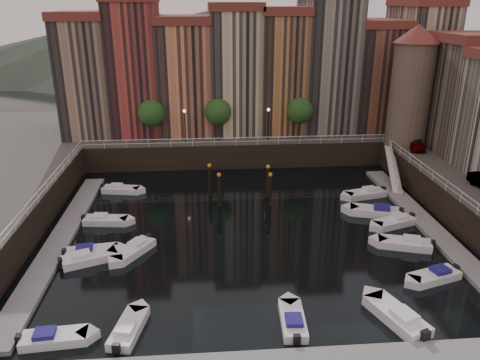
{
  "coord_description": "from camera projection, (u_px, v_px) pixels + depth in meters",
  "views": [
    {
      "loc": [
        -3.71,
        -37.45,
        19.11
      ],
      "look_at": [
        -0.45,
        4.0,
        3.17
      ],
      "focal_mm": 35.0,
      "sensor_mm": 36.0,
      "label": 1
    }
  ],
  "objects": [
    {
      "name": "railings",
      "position": [
        244.0,
        171.0,
        45.17
      ],
      "size": [
        36.08,
        34.04,
        0.52
      ],
      "color": "white",
      "rests_on": "ground"
    },
    {
      "name": "street_lamps",
      "position": [
        227.0,
        119.0,
        55.8
      ],
      "size": [
        10.36,
        0.36,
        4.18
      ],
      "color": "black",
      "rests_on": "quay_far"
    },
    {
      "name": "dock_left",
      "position": [
        61.0,
        239.0,
        39.8
      ],
      "size": [
        2.0,
        28.0,
        0.35
      ],
      "primitive_type": "cube",
      "color": "gray",
      "rests_on": "ground"
    },
    {
      "name": "boat_near_2",
      "position": [
        293.0,
        321.0,
        29.36
      ],
      "size": [
        1.72,
        4.15,
        0.94
      ],
      "rotation": [
        0.0,
        0.0,
        1.51
      ],
      "color": "white",
      "rests_on": "ground"
    },
    {
      "name": "gangway",
      "position": [
        393.0,
        167.0,
        51.85
      ],
      "size": [
        2.78,
        8.32,
        3.73
      ],
      "color": "white",
      "rests_on": "ground"
    },
    {
      "name": "boat_extra_82",
      "position": [
        134.0,
        250.0,
        37.78
      ],
      "size": [
        3.49,
        4.2,
        0.98
      ],
      "rotation": [
        0.0,
        0.0,
        4.13
      ],
      "color": "white",
      "rests_on": "ground"
    },
    {
      "name": "boat_left_3",
      "position": [
        105.0,
        220.0,
        42.85
      ],
      "size": [
        4.26,
        1.94,
        0.96
      ],
      "rotation": [
        0.0,
        0.0,
        -0.11
      ],
      "color": "white",
      "rests_on": "ground"
    },
    {
      "name": "mountains",
      "position": [
        220.0,
        41.0,
        141.67
      ],
      "size": [
        145.0,
        100.0,
        18.0
      ],
      "color": "#2D382D",
      "rests_on": "ground"
    },
    {
      "name": "boat_right_1",
      "position": [
        406.0,
        244.0,
        38.68
      ],
      "size": [
        4.58,
        2.8,
        1.03
      ],
      "rotation": [
        0.0,
        0.0,
        2.84
      ],
      "color": "white",
      "rests_on": "ground"
    },
    {
      "name": "ground",
      "position": [
        249.0,
        229.0,
        41.98
      ],
      "size": [
        200.0,
        200.0,
        0.0
      ],
      "primitive_type": "plane",
      "color": "black",
      "rests_on": "ground"
    },
    {
      "name": "car_a",
      "position": [
        416.0,
        144.0,
        53.82
      ],
      "size": [
        2.3,
        4.22,
        1.36
      ],
      "primitive_type": "imported",
      "rotation": [
        0.0,
        0.0,
        -0.18
      ],
      "color": "gray",
      "rests_on": "quay_right"
    },
    {
      "name": "dock_right",
      "position": [
        428.0,
        226.0,
        42.17
      ],
      "size": [
        2.0,
        28.0,
        0.35
      ],
      "primitive_type": "cube",
      "color": "gray",
      "rests_on": "ground"
    },
    {
      "name": "boat_left_2",
      "position": [
        91.0,
        252.0,
        37.42
      ],
      "size": [
        4.35,
        2.08,
        0.98
      ],
      "rotation": [
        0.0,
        0.0,
        0.14
      ],
      "color": "white",
      "rests_on": "ground"
    },
    {
      "name": "promenade_trees",
      "position": [
        224.0,
        112.0,
        56.46
      ],
      "size": [
        21.2,
        3.2,
        5.2
      ],
      "color": "black",
      "rests_on": "quay_far"
    },
    {
      "name": "boat_left_0",
      "position": [
        53.0,
        338.0,
        27.87
      ],
      "size": [
        4.15,
        1.79,
        0.94
      ],
      "rotation": [
        0.0,
        0.0,
        0.08
      ],
      "color": "white",
      "rests_on": "ground"
    },
    {
      "name": "boat_right_4",
      "position": [
        366.0,
        193.0,
        48.74
      ],
      "size": [
        4.58,
        2.57,
        1.03
      ],
      "rotation": [
        0.0,
        0.0,
        3.38
      ],
      "color": "white",
      "rests_on": "ground"
    },
    {
      "name": "far_terrace",
      "position": [
        257.0,
        69.0,
        60.17
      ],
      "size": [
        48.7,
        10.3,
        17.5
      ],
      "color": "#94785E",
      "rests_on": "quay_far"
    },
    {
      "name": "boat_right_0",
      "position": [
        435.0,
        276.0,
        34.18
      ],
      "size": [
        4.24,
        2.6,
        0.95
      ],
      "rotation": [
        0.0,
        0.0,
        3.45
      ],
      "color": "white",
      "rests_on": "ground"
    },
    {
      "name": "quay_far",
      "position": [
        231.0,
        135.0,
        65.64
      ],
      "size": [
        80.0,
        20.0,
        3.0
      ],
      "primitive_type": "cube",
      "color": "black",
      "rests_on": "ground"
    },
    {
      "name": "boat_near_0",
      "position": [
        128.0,
        329.0,
        28.65
      ],
      "size": [
        2.25,
        4.19,
        0.94
      ],
      "rotation": [
        0.0,
        0.0,
        1.36
      ],
      "color": "white",
      "rests_on": "ground"
    },
    {
      "name": "mooring_pilings",
      "position": [
        242.0,
        186.0,
        47.21
      ],
      "size": [
        6.31,
        3.53,
        3.78
      ],
      "color": "black",
      "rests_on": "ground"
    },
    {
      "name": "boat_right_2",
      "position": [
        395.0,
        222.0,
        42.51
      ],
      "size": [
        4.37,
        2.84,
        0.99
      ],
      "rotation": [
        0.0,
        0.0,
        3.49
      ],
      "color": "white",
      "rests_on": "ground"
    },
    {
      "name": "boat_left_4",
      "position": [
        120.0,
        189.0,
        49.88
      ],
      "size": [
        4.23,
        2.15,
        0.95
      ],
      "rotation": [
        0.0,
        0.0,
        -0.18
      ],
      "color": "white",
      "rests_on": "ground"
    },
    {
      "name": "boat_right_3",
      "position": [
        376.0,
        211.0,
        44.54
      ],
      "size": [
        4.98,
        3.07,
        1.12
      ],
      "rotation": [
        0.0,
        0.0,
        2.83
      ],
      "color": "white",
      "rests_on": "ground"
    },
    {
      "name": "boat_left_1",
      "position": [
        88.0,
        258.0,
        36.49
      ],
      "size": [
        4.45,
        3.02,
        1.01
      ],
      "rotation": [
        0.0,
        0.0,
        0.38
      ],
      "color": "white",
      "rests_on": "ground"
    },
    {
      "name": "boat_near_3",
      "position": [
        398.0,
        317.0,
        29.67
      ],
      "size": [
        3.27,
        4.97,
        1.12
      ],
      "rotation": [
        0.0,
        0.0,
        1.93
      ],
      "color": "white",
      "rests_on": "ground"
    },
    {
      "name": "corner_tower",
      "position": [
        411.0,
        85.0,
        53.29
      ],
      "size": [
        5.2,
        5.2,
        13.8
      ],
      "color": "#6B5B4C",
      "rests_on": "quay_right"
    }
  ]
}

